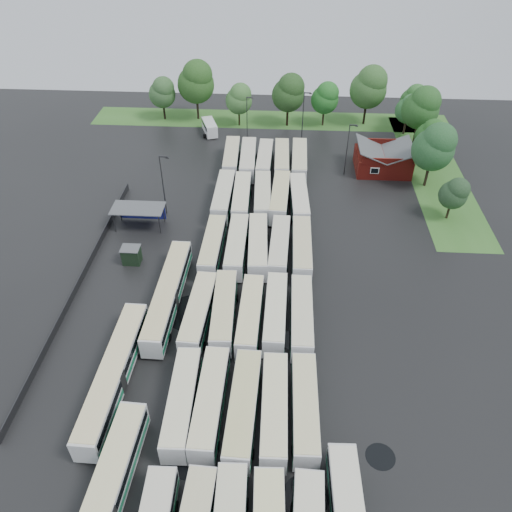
{
  "coord_description": "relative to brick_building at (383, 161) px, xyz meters",
  "views": [
    {
      "loc": [
        5.35,
        -42.84,
        46.46
      ],
      "look_at": [
        2.0,
        12.0,
        2.5
      ],
      "focal_mm": 35.0,
      "sensor_mm": 36.0,
      "label": 1
    }
  ],
  "objects": [
    {
      "name": "ground",
      "position": [
        -24.0,
        -42.77,
        -1.87
      ],
      "size": [
        160.0,
        160.0,
        0.0
      ],
      "primitive_type": "plane",
      "color": "black",
      "rests_on": "ground"
    },
    {
      "name": "brick_building",
      "position": [
        0.0,
        0.0,
        0.0
      ],
      "size": [
        10.07,
        8.6,
        5.39
      ],
      "color": "maroon",
      "rests_on": "ground"
    },
    {
      "name": "wash_shed",
      "position": [
        -41.2,
        -20.74,
        1.12
      ],
      "size": [
        8.2,
        4.2,
        3.58
      ],
      "color": "#2D2D30",
      "rests_on": "ground"
    },
    {
      "name": "utility_hut",
      "position": [
        -40.2,
        -30.17,
        -0.55
      ],
      "size": [
        2.7,
        2.2,
        2.62
      ],
      "color": "black",
      "rests_on": "ground"
    },
    {
      "name": "grass_strip_north",
      "position": [
        -22.0,
        22.03,
        -1.86
      ],
      "size": [
        80.0,
        10.0,
        0.01
      ],
      "primitive_type": "cube",
      "color": "#386D27",
      "rests_on": "ground"
    },
    {
      "name": "grass_strip_east",
      "position": [
        10.0,
        0.03,
        -1.86
      ],
      "size": [
        10.0,
        50.0,
        0.01
      ],
      "primitive_type": "cube",
      "color": "#386D27",
      "rests_on": "ground"
    },
    {
      "name": "west_fence",
      "position": [
        -46.2,
        -34.77,
        -1.27
      ],
      "size": [
        0.1,
        50.0,
        1.2
      ],
      "primitive_type": "cube",
      "color": "#2D2D30",
      "rests_on": "ground"
    },
    {
      "name": "bus_r1c0",
      "position": [
        -28.28,
        -54.93,
        0.04
      ],
      "size": [
        2.95,
        12.49,
        3.46
      ],
      "rotation": [
        0.0,
        0.0,
        0.03
      ],
      "color": "silver",
      "rests_on": "ground"
    },
    {
      "name": "bus_r1c1",
      "position": [
        -25.33,
        -54.83,
        0.08
      ],
      "size": [
        2.88,
        12.72,
        3.53
      ],
      "rotation": [
        0.0,
        0.0,
        -0.01
      ],
      "color": "silver",
      "rests_on": "ground"
    },
    {
      "name": "bus_r1c2",
      "position": [
        -21.82,
        -55.31,
        0.13
      ],
      "size": [
        3.17,
        13.13,
        3.63
      ],
      "rotation": [
        0.0,
        0.0,
        -0.03
      ],
      "color": "silver",
      "rests_on": "ground"
    },
    {
      "name": "bus_r1c3",
      "position": [
        -18.6,
        -55.23,
        0.06
      ],
      "size": [
        2.84,
        12.63,
        3.51
      ],
      "rotation": [
        0.0,
        0.0,
        0.01
      ],
      "color": "silver",
      "rests_on": "ground"
    },
    {
      "name": "bus_r1c4",
      "position": [
        -15.46,
        -54.91,
        0.03
      ],
      "size": [
        2.81,
        12.39,
        3.44
      ],
      "rotation": [
        0.0,
        0.0,
        0.01
      ],
      "color": "silver",
      "rests_on": "ground"
    },
    {
      "name": "bus_r2c0",
      "position": [
        -28.51,
        -41.83,
        0.05
      ],
      "size": [
        3.26,
        12.65,
        3.49
      ],
      "rotation": [
        0.0,
        0.0,
        -0.05
      ],
      "color": "silver",
      "rests_on": "ground"
    },
    {
      "name": "bus_r2c1",
      "position": [
        -25.38,
        -41.41,
        0.07
      ],
      "size": [
        3.17,
        12.74,
        3.52
      ],
      "rotation": [
        0.0,
        0.0,
        0.04
      ],
      "color": "silver",
      "rests_on": "ground"
    },
    {
      "name": "bus_r2c2",
      "position": [
        -22.05,
        -41.92,
        0.03
      ],
      "size": [
        2.89,
        12.44,
        3.45
      ],
      "rotation": [
        0.0,
        0.0,
        -0.02
      ],
      "color": "silver",
      "rests_on": "ground"
    },
    {
      "name": "bus_r2c3",
      "position": [
        -18.92,
        -41.26,
        0.03
      ],
      "size": [
        2.81,
        12.4,
        3.44
      ],
      "rotation": [
        0.0,
        0.0,
        -0.01
      ],
      "color": "silver",
      "rests_on": "ground"
    },
    {
      "name": "bus_r2c4",
      "position": [
        -15.66,
        -41.7,
        0.05
      ],
      "size": [
        2.69,
        12.53,
        3.49
      ],
      "rotation": [
        0.0,
        0.0,
        0.0
      ],
      "color": "silver",
      "rests_on": "ground"
    },
    {
      "name": "bus_r3c0",
      "position": [
        -28.52,
        -28.17,
        0.03
      ],
      "size": [
        2.79,
        12.43,
        3.45
      ],
      "rotation": [
        0.0,
        0.0,
        -0.01
      ],
      "color": "silver",
      "rests_on": "ground"
    },
    {
      "name": "bus_r3c1",
      "position": [
        -25.0,
        -27.94,
        0.08
      ],
      "size": [
        2.76,
        12.72,
        3.54
      ],
      "rotation": [
        0.0,
        0.0,
        0.0
      ],
      "color": "silver",
      "rests_on": "ground"
    },
    {
      "name": "bus_r3c2",
      "position": [
        -21.9,
        -27.75,
        0.11
      ],
      "size": [
        3.34,
        12.99,
        3.58
      ],
      "rotation": [
        0.0,
        0.0,
        0.05
      ],
      "color": "silver",
      "rests_on": "ground"
    },
    {
      "name": "bus_r3c3",
      "position": [
        -18.76,
        -27.7,
        0.04
      ],
      "size": [
        3.06,
        12.56,
        3.47
      ],
      "rotation": [
        0.0,
        0.0,
        -0.03
      ],
      "color": "silver",
      "rests_on": "ground"
    },
    {
      "name": "bus_r3c4",
      "position": [
        -15.5,
        -28.01,
        0.09
      ],
      "size": [
        2.76,
        12.81,
        3.56
      ],
      "rotation": [
        0.0,
        0.0,
        0.0
      ],
      "color": "silver",
      "rests_on": "ground"
    },
    {
      "name": "bus_r4c0",
      "position": [
        -28.45,
        -14.45,
        0.13
      ],
      "size": [
        2.81,
        13.02,
        3.62
      ],
      "rotation": [
        0.0,
        0.0,
        -0.0
      ],
      "color": "silver",
      "rests_on": "ground"
    },
    {
      "name": "bus_r4c1",
      "position": [
        -25.39,
        -14.61,
        0.08
      ],
      "size": [
        3.01,
        12.75,
        3.53
      ],
      "rotation": [
        0.0,
        0.0,
        0.02
      ],
      "color": "silver",
      "rests_on": "ground"
    },
    {
      "name": "bus_r4c2",
      "position": [
        -21.92,
        -14.08,
        0.07
      ],
      "size": [
        3.2,
        12.76,
        3.52
      ],
      "rotation": [
        0.0,
        0.0,
        0.04
      ],
      "color": "silver",
      "rests_on": "ground"
    },
    {
      "name": "bus_r4c3",
      "position": [
        -18.97,
        -14.13,
        0.13
      ],
      "size": [
        3.28,
        13.11,
        3.62
      ],
      "rotation": [
        0.0,
        0.0,
        -0.04
      ],
      "color": "silver",
      "rests_on": "ground"
    },
    {
      "name": "bus_r4c4",
      "position": [
        -15.79,
        -14.68,
        0.1
      ],
      "size": [
        3.37,
        12.94,
        3.57
      ],
      "rotation": [
        0.0,
        0.0,
        0.05
      ],
      "color": "silver",
      "rests_on": "ground"
    },
    {
      "name": "bus_r5c0",
      "position": [
        -28.5,
        -0.44,
        0.07
      ],
      "size": [
        3.16,
        12.71,
        3.51
      ],
      "rotation": [
        0.0,
        0.0,
        0.04
      ],
      "color": "silver",
      "rests_on": "ground"
    },
    {
      "name": "bus_r5c1",
      "position": [
        -25.3,
        -1.08,
        0.12
      ],
      "size": [
        3.16,
        13.05,
        3.61
      ],
      "rotation": [
        0.0,
        0.0,
        0.03
      ],
      "color": "silver",
      "rests_on": "ground"
    },
    {
      "name": "bus_r5c2",
      "position": [
        -22.18,
        -0.95,
        0.02
      ],
      "size": [
        2.84,
        12.39,
        3.44
      ],
      "rotation": [
        0.0,
        0.0,
        -0.02
      ],
      "color": "silver",
      "rests_on": "ground"
    },
    {
      "name": "bus_r5c3",
      "position": [
        -18.96,
        -0.76,
        0.06
      ],
      "size": [
        2.86,
        12.59,
        3.49
      ],
      "rotation": [
        0.0,
        0.0,
        0.02
      ],
      "color": "silver",
      "rests_on": "ground"
    },
    {
      "name": "bus_r5c4",
      "position": [
        -15.67,
        -0.9,
        0.12
      ],
      "size": [
        2.94,
        13.02,
        3.61
      ],
      "rotation": [
        0.0,
        0.0,
        -0.01
      ],
      "color": "silver",
      "rests_on": "ground"
    },
    {
      "name": "artic_bus_west_a",
      "position": [
        -33.27,
        -66.13,
        0.14
      ],
      "size": [
        3.59,
        19.59,
        3.62
      ],
      "rotation": [
        0.0,
        0.0,
        -0.04
      ],
      "color": "silver",
      "rests_on": "ground"
    },
    {
      "name": "artic_bus_west_b",
      "position": [
        -32.98,
        -38.77,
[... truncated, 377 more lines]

